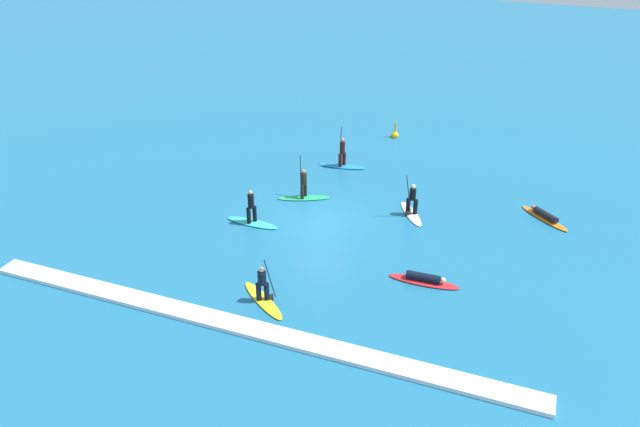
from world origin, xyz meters
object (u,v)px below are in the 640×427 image
surfer_on_red_board (424,279)px  surfer_on_green_board (304,191)px  surfer_on_orange_board (544,216)px  surfer_on_yellow_board (263,293)px  surfer_on_blue_board (342,160)px  surfer_on_white_board (412,206)px  surfer_on_teal_board (252,216)px  marker_buoy (395,135)px

surfer_on_red_board → surfer_on_green_board: surfer_on_green_board is taller
surfer_on_orange_board → surfer_on_yellow_board: bearing=87.4°
surfer_on_blue_board → surfer_on_white_board: bearing=132.0°
surfer_on_yellow_board → surfer_on_green_board: size_ratio=0.99×
surfer_on_red_board → surfer_on_yellow_board: surfer_on_yellow_board is taller
surfer_on_teal_board → surfer_on_orange_board: 14.36m
surfer_on_orange_board → surfer_on_blue_board: (-11.27, 2.14, 0.30)m
surfer_on_yellow_board → surfer_on_white_board: size_ratio=1.10×
surfer_on_green_board → marker_buoy: 10.05m
surfer_on_teal_board → surfer_on_blue_board: bearing=77.9°
surfer_on_red_board → marker_buoy: bearing=107.3°
surfer_on_green_board → marker_buoy: (2.31, 9.78, -0.30)m
surfer_on_yellow_board → marker_buoy: surfer_on_yellow_board is taller
surfer_on_green_board → surfer_on_blue_board: (0.61, 4.36, -0.00)m
surfer_on_teal_board → surfer_on_orange_board: size_ratio=1.06×
surfer_on_white_board → surfer_on_blue_board: bearing=-161.7°
marker_buoy → surfer_on_orange_board: bearing=-38.3°
surfer_on_teal_board → surfer_on_blue_board: surfer_on_blue_board is taller
surfer_on_orange_board → surfer_on_teal_board: bearing=62.9°
surfer_on_teal_board → surfer_on_yellow_board: 6.24m
surfer_on_orange_board → surfer_on_green_board: size_ratio=0.95×
surfer_on_white_board → surfer_on_green_board: surfer_on_white_board is taller
surfer_on_teal_board → surfer_on_yellow_board: bearing=-57.3°
surfer_on_orange_board → surfer_on_red_board: (-4.38, -7.35, 0.00)m
surfer_on_yellow_board → surfer_on_white_board: surfer_on_white_board is taller
surfer_on_yellow_board → surfer_on_green_board: (-1.76, 8.68, 0.05)m
surfer_on_white_board → marker_buoy: size_ratio=2.11×
surfer_on_orange_board → marker_buoy: size_ratio=2.24×
surfer_on_white_board → surfer_on_green_board: size_ratio=0.90×
surfer_on_green_board → surfer_on_blue_board: bearing=-121.4°
surfer_on_red_board → surfer_on_blue_board: surfer_on_blue_board is taller
surfer_on_red_board → surfer_on_blue_board: (-6.90, 9.49, 0.30)m
marker_buoy → surfer_on_teal_board: bearing=-105.8°
surfer_on_orange_board → surfer_on_blue_board: surfer_on_blue_board is taller
surfer_on_red_board → surfer_on_blue_board: 11.74m
surfer_on_yellow_board → surfer_on_teal_board: bearing=156.6°
surfer_on_teal_board → surfer_on_white_board: (7.02, 3.61, 0.05)m
surfer_on_orange_board → marker_buoy: marker_buoy is taller
marker_buoy → surfer_on_white_board: bearing=-70.6°
surfer_on_orange_board → surfer_on_white_board: bearing=57.2°
surfer_on_teal_board → surfer_on_red_board: (8.88, -1.84, -0.27)m
surfer_on_red_board → surfer_on_white_board: surfer_on_white_board is taller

